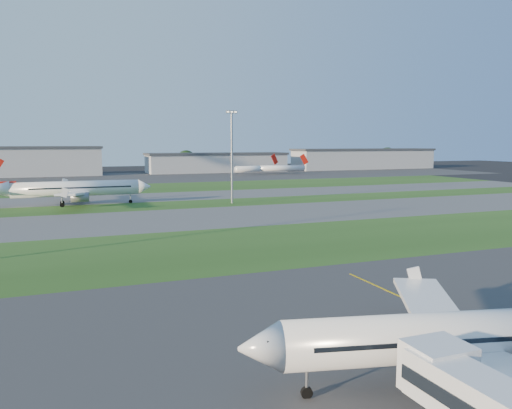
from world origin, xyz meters
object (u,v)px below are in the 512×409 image
airliner_parked (474,336)px  mini_jet_near (256,169)px  airliner_taxiing (75,189)px  mini_jet_far (282,168)px  light_mast_centre (232,151)px

airliner_parked → mini_jet_near: bearing=85.4°
airliner_taxiing → mini_jet_far: airliner_taxiing is taller
mini_jet_near → mini_jet_far: size_ratio=0.98×
mini_jet_far → light_mast_centre: bearing=-114.8°
airliner_parked → airliner_taxiing: bearing=114.1°
airliner_parked → mini_jet_far: 238.48m
mini_jet_near → light_mast_centre: light_mast_centre is taller
airliner_taxiing → light_mast_centre: size_ratio=1.58×
mini_jet_near → light_mast_centre: size_ratio=1.08×
airliner_taxiing → mini_jet_near: 140.77m
light_mast_centre → airliner_parked: bearing=-99.6°
airliner_taxiing → mini_jet_near: (93.57, 105.17, -1.18)m
airliner_parked → mini_jet_near: 233.98m
light_mast_centre → airliner_taxiing: bearing=165.0°
mini_jet_near → light_mast_centre: bearing=-130.4°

